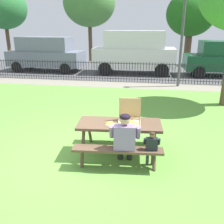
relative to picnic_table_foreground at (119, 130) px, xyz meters
The scene contains 15 objects.
ground 2.09m from the picnic_table_foreground, 115.91° to the left, with size 28.00×11.68×0.02m, color #649F3F.
cobblestone_walkway 7.01m from the picnic_table_foreground, 97.17° to the left, with size 28.00×1.40×0.01m, color gray.
street_asphalt 10.79m from the picnic_table_foreground, 94.64° to the left, with size 28.00×6.21×0.01m, color #515154.
picnic_table_foreground is the anchor object (origin of this frame).
pizza_box_open 0.35m from the picnic_table_foreground, ahead, with size 0.51×0.57×0.53m.
pizza_slice_on_table 0.27m from the picnic_table_foreground, 158.98° to the right, with size 0.26×0.27×0.02m.
adult_at_table 0.52m from the picnic_table_foreground, 70.41° to the right, with size 0.62×0.61×1.19m.
child_at_table 0.85m from the picnic_table_foreground, 34.07° to the right, with size 0.33×0.33×0.84m.
iron_fence_streetside 7.68m from the picnic_table_foreground, 96.52° to the left, with size 21.06×0.03×1.02m.
lamp_post_walkway 7.53m from the picnic_table_foreground, 75.24° to the left, with size 0.28×0.28×4.06m.
parked_car_left 11.70m from the picnic_table_foreground, 120.74° to the left, with size 4.67×2.10×2.08m.
parked_car_center 10.09m from the picnic_table_foreground, 92.75° to the left, with size 4.75×2.18×2.46m.
far_tree_left 19.01m from the picnic_table_foreground, 127.29° to the left, with size 3.58×3.58×5.63m.
far_tree_midleft 15.94m from the picnic_table_foreground, 106.22° to the left, with size 3.91×3.91×6.10m.
far_tree_center 15.47m from the picnic_table_foreground, 78.19° to the left, with size 3.49×3.49×5.09m.
Camera 1 is at (1.53, -4.95, 2.78)m, focal length 40.20 mm.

